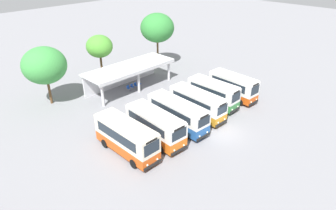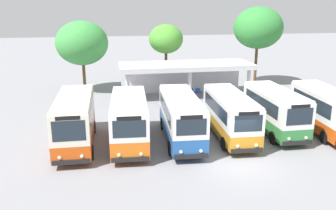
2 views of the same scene
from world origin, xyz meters
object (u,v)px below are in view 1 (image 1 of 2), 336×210
Objects in this scene: city_bus_far_end_green at (233,86)px; city_bus_middle_cream at (178,113)px; city_bus_nearest_orange at (126,137)px; waiting_chair_fourth_seat at (139,83)px; waiting_chair_end_by_column at (128,88)px; waiting_chair_second_from_end at (132,86)px; city_bus_fifth_blue at (213,93)px; city_bus_fourth_amber at (197,103)px; waiting_chair_middle_seat at (136,85)px; city_bus_second_in_row at (155,125)px.

city_bus_middle_cream is at bearing 178.21° from city_bus_far_end_green.
waiting_chair_fourth_seat is (11.38, 11.33, -1.33)m from city_bus_nearest_orange.
waiting_chair_end_by_column is at bearing 50.42° from city_bus_nearest_orange.
city_bus_middle_cream reaches higher than waiting_chair_second_from_end.
city_bus_fifth_blue is (14.12, 0.06, -0.08)m from city_bus_nearest_orange.
city_bus_far_end_green is at bearing -1.79° from city_bus_middle_cream.
city_bus_nearest_orange is 7.06m from city_bus_middle_cream.
city_bus_nearest_orange is at bearing 178.01° from city_bus_far_end_green.
city_bus_fourth_amber is 11.67m from waiting_chair_fourth_seat.
city_bus_fifth_blue is 1.00× the size of city_bus_far_end_green.
city_bus_far_end_green is at bearing -57.13° from waiting_chair_second_from_end.
city_bus_fifth_blue reaches higher than waiting_chair_second_from_end.
city_bus_fifth_blue is 11.98m from waiting_chair_second_from_end.
waiting_chair_second_from_end is (-0.60, 11.49, -1.21)m from city_bus_fourth_amber.
waiting_chair_fourth_seat is (0.70, 0.06, 0.00)m from waiting_chair_middle_seat.
waiting_chair_second_from_end is at bearing 60.87° from city_bus_second_in_row.
city_bus_nearest_orange is 10.59m from city_bus_fourth_amber.
waiting_chair_end_by_column is (2.24, 11.52, -1.23)m from city_bus_middle_cream.
waiting_chair_fourth_seat is (2.09, 0.09, 0.00)m from waiting_chair_end_by_column.
city_bus_fourth_amber reaches higher than waiting_chair_fourth_seat.
waiting_chair_fourth_seat is at bearing 69.56° from city_bus_middle_cream.
city_bus_fifth_blue reaches higher than waiting_chair_fourth_seat.
city_bus_far_end_green is 14.16m from waiting_chair_second_from_end.
city_bus_middle_cream is 12.17m from waiting_chair_middle_seat.
city_bus_far_end_green is (14.12, -0.25, 0.02)m from city_bus_second_in_row.
city_bus_far_end_green is at bearing -59.66° from waiting_chair_middle_seat.
city_bus_middle_cream is at bearing -104.29° from waiting_chair_second_from_end.
city_bus_fifth_blue is (3.53, 0.31, 0.04)m from city_bus_fourth_amber.
city_bus_second_in_row reaches higher than city_bus_fourth_amber.
city_bus_middle_cream is 9.30× the size of waiting_chair_fourth_seat.
city_bus_second_in_row is 10.60m from city_bus_fifth_blue.
waiting_chair_second_from_end is at bearing 75.71° from city_bus_middle_cream.
waiting_chair_end_by_column is at bearing -178.75° from waiting_chair_middle_seat.
city_bus_nearest_orange reaches higher than city_bus_fourth_amber.
city_bus_middle_cream is 1.16× the size of city_bus_far_end_green.
city_bus_fourth_amber is at bearing -90.50° from waiting_chair_middle_seat.
waiting_chair_end_by_column is at bearing 179.31° from waiting_chair_second_from_end.
city_bus_nearest_orange is at bearing -131.65° from waiting_chair_second_from_end.
waiting_chair_middle_seat is 0.70m from waiting_chair_fourth_seat.
city_bus_fifth_blue reaches higher than waiting_chair_end_by_column.
waiting_chair_second_from_end is 1.40m from waiting_chair_fourth_seat.
city_bus_middle_cream is 7.07m from city_bus_fifth_blue.
city_bus_fifth_blue is at bearing -73.00° from waiting_chair_middle_seat.
city_bus_fifth_blue is at bearing 169.19° from city_bus_far_end_green.
waiting_chair_middle_seat is (3.63, 11.55, -1.23)m from city_bus_middle_cream.
waiting_chair_second_from_end is 0.70m from waiting_chair_middle_seat.
city_bus_nearest_orange is 14.12m from city_bus_fifth_blue.
waiting_chair_second_from_end is 1.00× the size of waiting_chair_middle_seat.
city_bus_middle_cream is at bearing -110.44° from waiting_chair_fourth_seat.
waiting_chair_fourth_seat is (7.86, 11.69, -1.27)m from city_bus_second_in_row.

